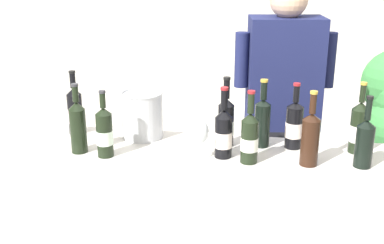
{
  "coord_description": "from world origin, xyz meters",
  "views": [
    {
      "loc": [
        0.23,
        -2.21,
        1.86
      ],
      "look_at": [
        -0.13,
        0.0,
        1.09
      ],
      "focal_mm": 46.19,
      "sensor_mm": 36.0,
      "label": 1
    }
  ],
  "objects": [
    {
      "name": "wine_bottle_2",
      "position": [
        -0.67,
        -0.1,
        1.07
      ],
      "size": [
        0.08,
        0.08,
        0.34
      ],
      "color": "black",
      "rests_on": "counter"
    },
    {
      "name": "wine_bottle_3",
      "position": [
        0.42,
        -0.07,
        1.07
      ],
      "size": [
        0.08,
        0.08,
        0.35
      ],
      "color": "black",
      "rests_on": "counter"
    },
    {
      "name": "person_server",
      "position": [
        0.31,
        0.61,
        0.84
      ],
      "size": [
        0.57,
        0.3,
        1.72
      ],
      "color": "black",
      "rests_on": "ground_plane"
    },
    {
      "name": "wine_bottle_10",
      "position": [
        0.15,
        -0.09,
        1.06
      ],
      "size": [
        0.08,
        0.08,
        0.34
      ],
      "color": "black",
      "rests_on": "counter"
    },
    {
      "name": "wine_bottle_5",
      "position": [
        0.36,
        0.13,
        1.06
      ],
      "size": [
        0.08,
        0.08,
        0.33
      ],
      "color": "black",
      "rests_on": "counter"
    },
    {
      "name": "wine_bottle_7",
      "position": [
        -0.78,
        0.15,
        1.06
      ],
      "size": [
        0.08,
        0.08,
        0.34
      ],
      "color": "black",
      "rests_on": "counter"
    },
    {
      "name": "wine_bottle_8",
      "position": [
        -0.52,
        -0.13,
        1.06
      ],
      "size": [
        0.08,
        0.08,
        0.32
      ],
      "color": "black",
      "rests_on": "counter"
    },
    {
      "name": "wine_bottle_4",
      "position": [
        0.03,
        0.1,
        1.06
      ],
      "size": [
        0.08,
        0.08,
        0.35
      ],
      "color": "black",
      "rests_on": "counter"
    },
    {
      "name": "wall_back",
      "position": [
        0.0,
        2.6,
        1.4
      ],
      "size": [
        8.0,
        0.1,
        2.8
      ],
      "primitive_type": "cube",
      "color": "beige",
      "rests_on": "ground_plane"
    },
    {
      "name": "wine_glass",
      "position": [
        -0.07,
        -0.1,
        1.07
      ],
      "size": [
        0.07,
        0.07,
        0.19
      ],
      "color": "silver",
      "rests_on": "counter"
    },
    {
      "name": "wine_bottle_0",
      "position": [
        0.2,
        0.12,
        1.07
      ],
      "size": [
        0.08,
        0.08,
        0.34
      ],
      "color": "black",
      "rests_on": "counter"
    },
    {
      "name": "ice_bucket",
      "position": [
        -0.41,
        0.15,
        1.06
      ],
      "size": [
        0.22,
        0.22,
        0.24
      ],
      "color": "silver",
      "rests_on": "counter"
    },
    {
      "name": "wine_bottle_1",
      "position": [
        0.66,
        0.12,
        1.06
      ],
      "size": [
        0.08,
        0.08,
        0.35
      ],
      "color": "black",
      "rests_on": "counter"
    },
    {
      "name": "wine_bottle_6",
      "position": [
        0.03,
        -0.05,
        1.06
      ],
      "size": [
        0.08,
        0.08,
        0.34
      ],
      "color": "black",
      "rests_on": "counter"
    },
    {
      "name": "counter",
      "position": [
        0.0,
        0.0,
        0.47
      ],
      "size": [
        2.13,
        0.51,
        0.94
      ],
      "primitive_type": "cube",
      "color": "beige",
      "rests_on": "ground_plane"
    },
    {
      "name": "wine_bottle_9",
      "position": [
        0.66,
        -0.06,
        1.06
      ],
      "size": [
        0.08,
        0.08,
        0.33
      ],
      "color": "black",
      "rests_on": "counter"
    }
  ]
}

